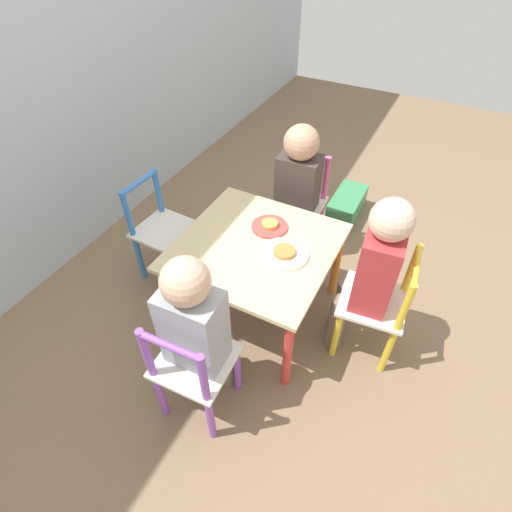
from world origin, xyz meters
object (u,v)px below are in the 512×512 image
storage_bin (347,205)px  chair_blue (162,232)px  child_right (297,182)px  chair_purple (193,369)px  child_left (197,325)px  kids_table (256,254)px  chair_pink (299,206)px  child_front (372,268)px  plate_right (270,226)px  plate_front (284,253)px  chair_yellow (378,306)px

storage_bin → chair_blue: bearing=142.9°
child_right → storage_bin: size_ratio=2.23×
chair_purple → chair_blue: bearing=-47.7°
chair_purple → child_left: (0.06, 0.00, 0.18)m
chair_blue → child_left: 0.77m
kids_table → child_left: 0.48m
kids_table → chair_pink: 0.54m
child_front → storage_bin: 1.01m
kids_table → storage_bin: kids_table is taller
child_front → storage_bin: bearing=-165.3°
plate_right → child_left: bearing=-177.8°
plate_front → plate_right: size_ratio=1.25×
child_front → plate_front: 0.35m
chair_pink → plate_right: 0.44m
chair_blue → plate_right: 0.57m
chair_pink → plate_right: bearing=-89.2°
chair_purple → child_front: (0.58, -0.44, 0.19)m
chair_yellow → child_front: 0.20m
kids_table → child_left: size_ratio=0.84×
kids_table → chair_purple: 0.54m
child_left → chair_blue: bearing=-44.5°
child_left → plate_front: (0.47, -0.11, -0.02)m
child_right → chair_yellow: bearing=-39.7°
child_left → plate_front: child_left is taller
chair_purple → plate_front: size_ratio=2.70×
chair_purple → storage_bin: 1.47m
storage_bin → child_front: bearing=-159.7°
child_front → child_left: bearing=-46.5°
chair_yellow → chair_pink: bearing=-136.6°
child_front → plate_right: 0.48m
storage_bin → plate_front: bearing=178.9°
plate_front → plate_right: bearing=45.0°
plate_front → storage_bin: plate_front is taller
chair_pink → plate_front: 0.58m
chair_purple → chair_yellow: bearing=-133.6°
kids_table → plate_front: size_ratio=3.20×
child_right → plate_front: bearing=-74.9°
kids_table → chair_blue: (0.02, 0.53, -0.10)m
child_left → plate_front: 0.48m
kids_table → chair_yellow: size_ratio=1.18×
chair_yellow → plate_right: (0.08, 0.53, 0.16)m
child_right → plate_front: size_ratio=3.70×
chair_purple → child_front: bearing=-130.3°
chair_pink → storage_bin: bearing=64.2°
chair_blue → storage_bin: bearing=-34.5°
chair_blue → child_right: (0.45, -0.51, 0.18)m
plate_right → child_front: bearing=-100.0°
kids_table → chair_purple: bearing=-177.2°
chair_blue → plate_front: bearing=-89.5°
plate_front → storage_bin: bearing=-1.1°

